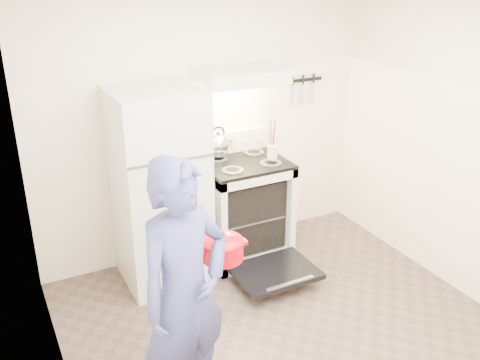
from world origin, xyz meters
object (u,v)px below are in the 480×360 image
(stove_body, at_px, (244,210))
(person, at_px, (185,294))
(refrigerator, at_px, (160,189))
(dutch_oven, at_px, (222,250))
(tea_kettle, at_px, (218,142))

(stove_body, distance_m, person, 1.97)
(refrigerator, xyz_separation_m, person, (-0.37, -1.51, -0.00))
(dutch_oven, bearing_deg, person, -145.83)
(person, xyz_separation_m, dutch_oven, (0.36, 0.24, 0.08))
(person, bearing_deg, tea_kettle, 41.81)
(tea_kettle, bearing_deg, stove_body, -49.68)
(refrigerator, xyz_separation_m, dutch_oven, (-0.01, -1.26, 0.07))
(stove_body, relative_size, person, 0.54)
(refrigerator, relative_size, person, 1.00)
(stove_body, bearing_deg, person, -127.62)
(person, distance_m, dutch_oven, 0.44)
(refrigerator, xyz_separation_m, tea_kettle, (0.65, 0.22, 0.25))
(stove_body, bearing_deg, tea_kettle, 130.32)
(tea_kettle, xyz_separation_m, dutch_oven, (-0.66, -1.48, -0.18))
(tea_kettle, relative_size, person, 0.18)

